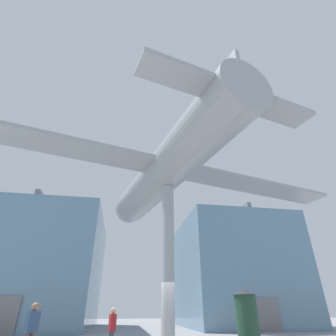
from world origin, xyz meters
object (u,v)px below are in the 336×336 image
support_pylon_central (168,259)px  visitor_second (31,327)px  info_kiosk (247,316)px  suspended_airplane (166,170)px  visitor_person (112,327)px

support_pylon_central → visitor_second: support_pylon_central is taller
support_pylon_central → info_kiosk: size_ratio=2.87×
suspended_airplane → info_kiosk: (4.18, 1.61, -6.71)m
suspended_airplane → visitor_second: size_ratio=12.18×
visitor_second → suspended_airplane: bearing=145.0°
support_pylon_central → suspended_airplane: bearing=104.3°
suspended_airplane → visitor_second: 8.47m
visitor_person → visitor_second: 3.00m
visitor_second → info_kiosk: (8.94, 2.61, 0.23)m
visitor_person → visitor_second: bearing=-76.8°
suspended_airplane → info_kiosk: bearing=6.8°
visitor_second → info_kiosk: info_kiosk is taller
visitor_second → visitor_person: bearing=160.8°
visitor_person → support_pylon_central: bearing=60.2°
support_pylon_central → visitor_person: (-2.15, 0.59, -2.54)m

